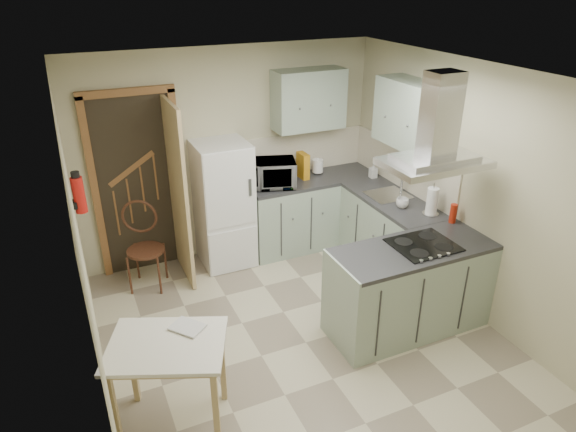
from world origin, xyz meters
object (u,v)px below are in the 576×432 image
fridge (224,205)px  bentwood_chair (146,251)px  peninsula (410,288)px  microwave (271,173)px  extractor_hood (434,163)px  drop_leaf_table (172,385)px

fridge → bentwood_chair: fridge is taller
peninsula → microwave: microwave is taller
fridge → extractor_hood: (1.32, -1.98, 0.97)m
bentwood_chair → microwave: 1.68m
peninsula → bentwood_chair: bentwood_chair is taller
peninsula → drop_leaf_table: (-2.38, -0.27, -0.06)m
fridge → drop_leaf_table: 2.55m
peninsula → microwave: bearing=108.1°
fridge → bentwood_chair: 1.03m
fridge → microwave: size_ratio=2.61×
fridge → bentwood_chair: size_ratio=1.65×
extractor_hood → microwave: extractor_hood is taller
peninsula → drop_leaf_table: size_ratio=1.84×
extractor_hood → fridge: bearing=123.8°
drop_leaf_table → peninsula: bearing=29.1°
extractor_hood → bentwood_chair: (-2.30, 1.80, -1.27)m
microwave → peninsula: bearing=-54.5°
extractor_hood → peninsula: bearing=180.0°
fridge → extractor_hood: bearing=-56.2°
drop_leaf_table → fridge: bearing=85.4°
extractor_hood → microwave: 2.19m
drop_leaf_table → bentwood_chair: bentwood_chair is taller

